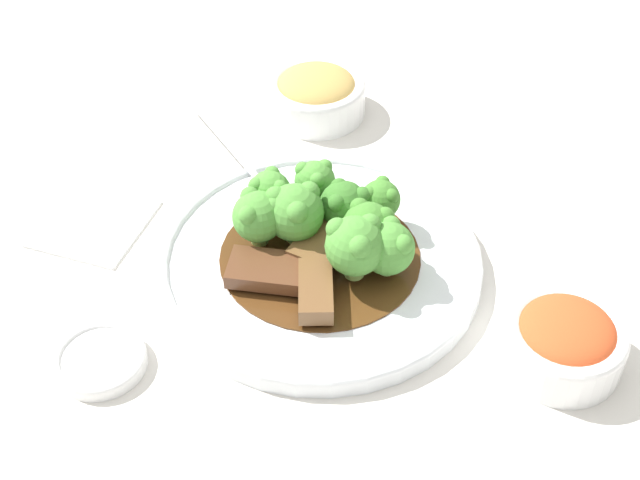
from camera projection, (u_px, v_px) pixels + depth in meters
name	position (u px, v px, depth m)	size (l,w,h in m)	color
ground_plane	(320.00, 269.00, 0.77)	(4.00, 4.00, 0.00)	silver
main_plate	(320.00, 260.00, 0.76)	(0.28, 0.28, 0.02)	white
beef_strip_0	(316.00, 291.00, 0.71)	(0.07, 0.05, 0.02)	brown
beef_strip_1	(324.00, 247.00, 0.75)	(0.05, 0.04, 0.02)	brown
beef_strip_2	(272.00, 271.00, 0.73)	(0.06, 0.08, 0.01)	#56331E
broccoli_floret_0	(347.00, 205.00, 0.76)	(0.04, 0.04, 0.04)	#8EB756
broccoli_floret_1	(295.00, 211.00, 0.75)	(0.05, 0.05, 0.05)	#8EB756
broccoli_floret_2	(380.00, 199.00, 0.77)	(0.03, 0.03, 0.04)	#8EB756
broccoli_floret_3	(258.00, 216.00, 0.75)	(0.04, 0.04, 0.05)	#7FA84C
broccoli_floret_4	(355.00, 245.00, 0.72)	(0.05, 0.05, 0.06)	#7FA84C
broccoli_floret_5	(388.00, 247.00, 0.72)	(0.04, 0.04, 0.05)	#8EB756
broccoli_floret_6	(368.00, 227.00, 0.74)	(0.04, 0.04, 0.05)	#7FA84C
broccoli_floret_7	(315.00, 180.00, 0.79)	(0.04, 0.04, 0.04)	#8EB756
broccoli_floret_8	(270.00, 191.00, 0.77)	(0.04, 0.04, 0.05)	#8EB756
serving_spoon	(268.00, 188.00, 0.81)	(0.14, 0.22, 0.01)	#B7B7BC
side_bowl_kimchi	(564.00, 341.00, 0.68)	(0.09, 0.09, 0.05)	white
side_bowl_appetizer	(316.00, 93.00, 0.92)	(0.10, 0.10, 0.05)	white
sauce_dish	(100.00, 360.00, 0.69)	(0.07, 0.07, 0.01)	white
paper_napkin	(94.00, 222.00, 0.81)	(0.11, 0.11, 0.01)	white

